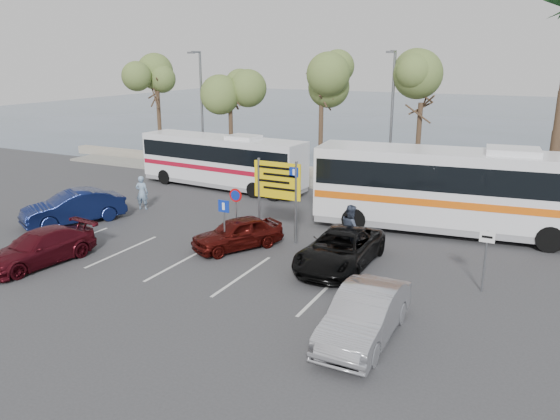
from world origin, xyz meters
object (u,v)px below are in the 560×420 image
at_px(street_lamp_left, 201,106).
at_px(car_red, 237,233).
at_px(car_maroon, 39,248).
at_px(coach_bus_right, 461,194).
at_px(car_silver_b, 365,315).
at_px(car_blue, 74,207).
at_px(pedestrian_near, 142,193).
at_px(coach_bus_left, 222,163).
at_px(pedestrian_far, 351,228).
at_px(street_lamp_right, 391,115).
at_px(suv_black, 340,249).
at_px(direction_sign, 277,187).

xyz_separation_m(street_lamp_left, car_red, (9.98, -12.02, -3.93)).
bearing_deg(car_maroon, street_lamp_left, 110.49).
xyz_separation_m(coach_bus_right, car_silver_b, (-0.77, -11.22, -1.14)).
xyz_separation_m(car_blue, car_silver_b, (16.19, -4.52, -0.04)).
distance_m(street_lamp_left, car_maroon, 17.92).
distance_m(car_blue, car_red, 8.99).
height_order(car_blue, pedestrian_near, pedestrian_near).
distance_m(coach_bus_left, pedestrian_far, 12.99).
relative_size(car_blue, pedestrian_far, 2.41).
xyz_separation_m(street_lamp_left, car_maroon, (4.00, -17.02, -3.94)).
bearing_deg(street_lamp_left, pedestrian_far, -35.33).
relative_size(car_blue, pedestrian_near, 2.63).
xyz_separation_m(car_maroon, car_silver_b, (13.19, 0.03, 0.09)).
distance_m(street_lamp_right, car_red, 13.00).
distance_m(coach_bus_right, car_blue, 18.27).
bearing_deg(pedestrian_far, pedestrian_near, 51.89).
height_order(suv_black, car_silver_b, car_silver_b).
bearing_deg(pedestrian_near, coach_bus_left, -120.55).
distance_m(car_red, suv_black, 4.59).
relative_size(car_silver_b, pedestrian_far, 2.29).
distance_m(coach_bus_left, car_silver_b, 19.58).
bearing_deg(car_maroon, coach_bus_right, 46.12).
bearing_deg(street_lamp_right, direction_sign, -100.94).
height_order(street_lamp_left, car_red, street_lamp_left).
height_order(street_lamp_left, coach_bus_right, street_lamp_left).
xyz_separation_m(car_blue, car_maroon, (3.00, -4.55, -0.13)).
bearing_deg(suv_black, pedestrian_far, 97.22).
distance_m(car_blue, car_maroon, 5.45).
height_order(car_maroon, car_silver_b, car_silver_b).
bearing_deg(car_blue, suv_black, 27.94).
bearing_deg(coach_bus_left, car_blue, -104.82).
bearing_deg(pedestrian_far, car_blue, 66.97).
relative_size(suv_black, pedestrian_near, 2.79).
bearing_deg(pedestrian_far, coach_bus_right, -72.38).
distance_m(street_lamp_right, car_silver_b, 17.92).
distance_m(pedestrian_near, pedestrian_far, 12.05).
bearing_deg(car_blue, car_maroon, -30.57).
height_order(car_blue, car_red, car_blue).
xyz_separation_m(street_lamp_left, pedestrian_near, (2.33, -9.05, -3.69)).
height_order(street_lamp_right, pedestrian_far, street_lamp_right).
xyz_separation_m(coach_bus_left, suv_black, (11.07, -9.00, -0.86)).
bearing_deg(car_silver_b, car_red, 145.44).
height_order(street_lamp_right, car_red, street_lamp_right).
height_order(street_lamp_right, coach_bus_left, street_lamp_right).
bearing_deg(direction_sign, pedestrian_far, 2.74).
bearing_deg(suv_black, car_silver_b, -62.27).
bearing_deg(pedestrian_near, street_lamp_right, -159.29).
relative_size(pedestrian_near, pedestrian_far, 0.92).
relative_size(street_lamp_right, car_silver_b, 1.77).
distance_m(car_maroon, pedestrian_near, 8.14).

